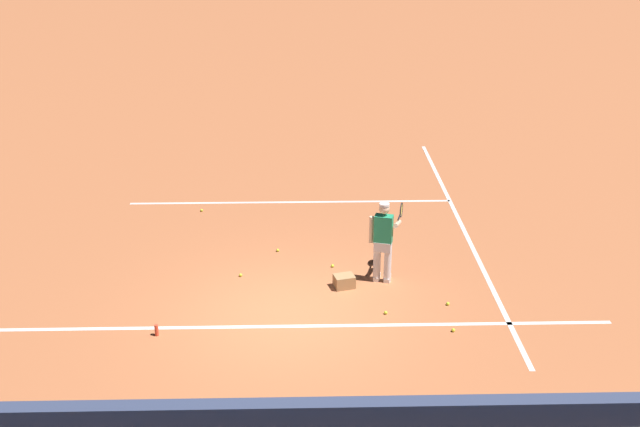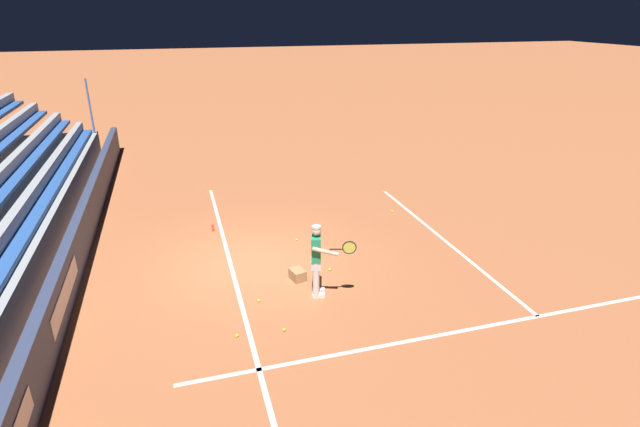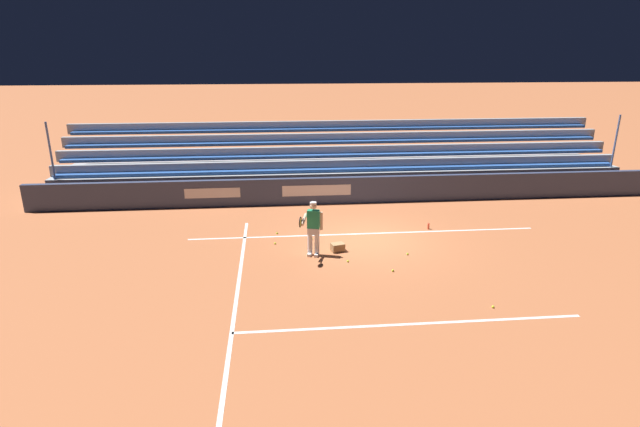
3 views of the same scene
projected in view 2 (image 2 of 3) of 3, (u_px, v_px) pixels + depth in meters
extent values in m
plane|color=#B7663D|center=(251.00, 264.00, 12.83)|extent=(160.00, 160.00, 0.00)
cube|color=white|center=(231.00, 266.00, 12.70)|extent=(12.00, 0.10, 0.01)
cube|color=white|center=(476.00, 328.00, 10.23)|extent=(0.10, 12.00, 0.01)
cube|color=white|center=(442.00, 238.00, 14.27)|extent=(8.22, 0.10, 0.01)
cube|color=#384260|center=(70.00, 267.00, 11.53)|extent=(25.62, 0.24, 1.10)
cube|color=silver|center=(66.00, 293.00, 10.34)|extent=(2.80, 0.01, 0.44)
cube|color=#2D5BAD|center=(15.00, 247.00, 11.03)|extent=(23.85, 0.40, 0.12)
cube|color=#9EA3A8|center=(0.00, 243.00, 10.91)|extent=(24.34, 0.24, 0.45)
cylinder|color=#4C70B2|center=(92.00, 119.00, 21.39)|extent=(0.08, 0.08, 3.40)
cylinder|color=silver|center=(316.00, 275.00, 11.38)|extent=(0.15, 0.15, 0.88)
cylinder|color=silver|center=(316.00, 280.00, 11.18)|extent=(0.15, 0.15, 0.88)
cube|color=white|center=(319.00, 290.00, 11.53)|extent=(0.18, 0.30, 0.09)
cube|color=white|center=(319.00, 295.00, 11.33)|extent=(0.18, 0.30, 0.09)
cube|color=silver|center=(316.00, 263.00, 11.14)|extent=(0.39, 0.30, 0.20)
cube|color=#239366|center=(316.00, 249.00, 11.00)|extent=(0.40, 0.30, 0.58)
sphere|color=beige|center=(316.00, 231.00, 10.84)|extent=(0.21, 0.21, 0.21)
cylinder|color=white|center=(316.00, 227.00, 10.81)|extent=(0.20, 0.20, 0.05)
cylinder|color=beige|center=(316.00, 245.00, 11.24)|extent=(0.09, 0.09, 0.56)
cylinder|color=beige|center=(325.00, 251.00, 10.76)|extent=(0.24, 0.59, 0.24)
cylinder|color=black|center=(336.00, 249.00, 10.74)|extent=(0.11, 0.30, 0.03)
torus|color=black|center=(349.00, 248.00, 10.73)|extent=(0.11, 0.31, 0.31)
cylinder|color=#D6D14C|center=(349.00, 248.00, 10.73)|extent=(0.08, 0.26, 0.27)
cube|color=#A87F51|center=(298.00, 275.00, 12.03)|extent=(0.46, 0.39, 0.26)
sphere|color=#CCE533|center=(284.00, 330.00, 10.12)|extent=(0.07, 0.07, 0.07)
sphere|color=#CCE533|center=(330.00, 270.00, 12.47)|extent=(0.07, 0.07, 0.07)
sphere|color=#CCE533|center=(344.00, 246.00, 13.73)|extent=(0.07, 0.07, 0.07)
sphere|color=#CCE533|center=(237.00, 336.00, 9.94)|extent=(0.07, 0.07, 0.07)
sphere|color=#CCE533|center=(392.00, 211.00, 16.07)|extent=(0.07, 0.07, 0.07)
sphere|color=#CCE533|center=(259.00, 301.00, 11.14)|extent=(0.07, 0.07, 0.07)
sphere|color=#CCE533|center=(297.00, 240.00, 14.08)|extent=(0.07, 0.07, 0.07)
cylinder|color=#EA4C33|center=(213.00, 228.00, 14.66)|extent=(0.07, 0.07, 0.22)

